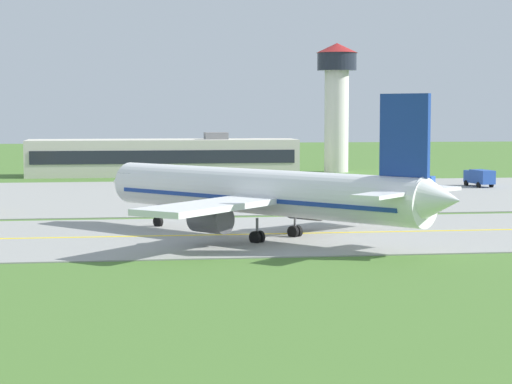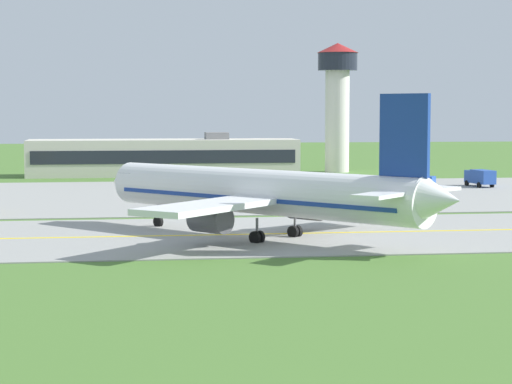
{
  "view_description": "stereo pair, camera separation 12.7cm",
  "coord_description": "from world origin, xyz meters",
  "px_view_note": "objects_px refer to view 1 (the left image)",
  "views": [
    {
      "loc": [
        -11.8,
        -88.12,
        11.44
      ],
      "look_at": [
        0.62,
        -0.43,
        4.0
      ],
      "focal_mm": 68.88,
      "sensor_mm": 36.0,
      "label": 1
    },
    {
      "loc": [
        -11.68,
        -88.14,
        11.44
      ],
      "look_at": [
        0.62,
        -0.43,
        4.0
      ],
      "focal_mm": 68.88,
      "sensor_mm": 36.0,
      "label": 2
    }
  ],
  "objects_px": {
    "airplane_lead": "(263,193)",
    "service_truck_catering": "(479,177)",
    "service_truck_baggage": "(412,182)",
    "control_tower": "(337,94)"
  },
  "relations": [
    {
      "from": "airplane_lead",
      "to": "service_truck_baggage",
      "type": "height_order",
      "value": "airplane_lead"
    },
    {
      "from": "service_truck_baggage",
      "to": "control_tower",
      "type": "xyz_separation_m",
      "value": [
        -0.19,
        46.39,
        12.83
      ]
    },
    {
      "from": "service_truck_catering",
      "to": "control_tower",
      "type": "xyz_separation_m",
      "value": [
        -13.11,
        37.85,
        12.84
      ]
    },
    {
      "from": "airplane_lead",
      "to": "service_truck_catering",
      "type": "bearing_deg",
      "value": 52.9
    },
    {
      "from": "airplane_lead",
      "to": "service_truck_baggage",
      "type": "distance_m",
      "value": 52.49
    },
    {
      "from": "airplane_lead",
      "to": "service_truck_catering",
      "type": "relative_size",
      "value": 5.22
    },
    {
      "from": "airplane_lead",
      "to": "service_truck_catering",
      "type": "height_order",
      "value": "airplane_lead"
    },
    {
      "from": "service_truck_baggage",
      "to": "service_truck_catering",
      "type": "bearing_deg",
      "value": 33.49
    },
    {
      "from": "service_truck_catering",
      "to": "airplane_lead",
      "type": "bearing_deg",
      "value": -127.1
    },
    {
      "from": "service_truck_baggage",
      "to": "service_truck_catering",
      "type": "distance_m",
      "value": 15.49
    }
  ]
}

